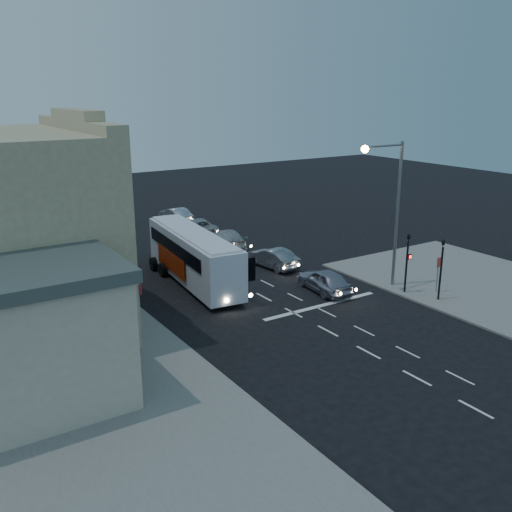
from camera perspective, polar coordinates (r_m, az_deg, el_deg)
ground at (r=30.83m, az=6.00°, el=-6.84°), size 120.00×120.00×0.00m
sidewalk_far at (r=32.61m, az=-21.86°, el=-6.55°), size 12.00×50.00×0.12m
road_markings at (r=33.97m, az=4.19°, el=-4.54°), size 8.00×30.55×0.01m
tour_bus at (r=36.75m, az=-6.28°, el=0.07°), size 3.47×11.36×3.43m
car_suv at (r=35.52m, az=6.86°, el=-2.43°), size 2.18×4.44×1.46m
car_sedan_a at (r=40.04m, az=1.68°, el=-0.19°), size 1.95×4.38×1.40m
car_sedan_b at (r=45.07m, az=-2.97°, el=1.73°), size 3.06×5.39×1.47m
car_sedan_c at (r=49.54m, az=-5.95°, el=2.97°), size 2.73×5.23×1.41m
car_extra at (r=54.00m, az=-8.01°, el=4.04°), size 1.62×4.44×1.45m
traffic_signal_main at (r=35.56m, az=14.91°, el=0.00°), size 0.25×0.35×4.10m
traffic_signal_side at (r=34.85m, az=18.07°, el=-0.59°), size 0.18×0.15×4.10m
regulatory_sign at (r=36.41m, az=17.80°, el=-1.21°), size 0.45×0.12×2.20m
streetlight at (r=35.56m, az=13.33°, el=5.61°), size 3.32×0.44×9.00m
low_building_south at (r=23.50m, az=-21.90°, el=-7.66°), size 7.40×5.40×5.70m
street_tree at (r=38.94m, az=-17.80°, el=4.32°), size 4.00×4.00×6.20m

